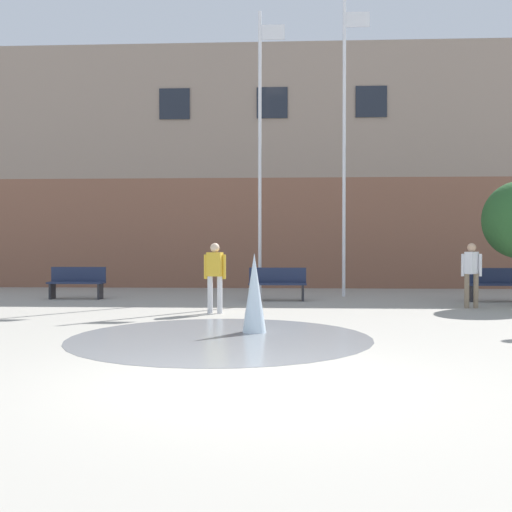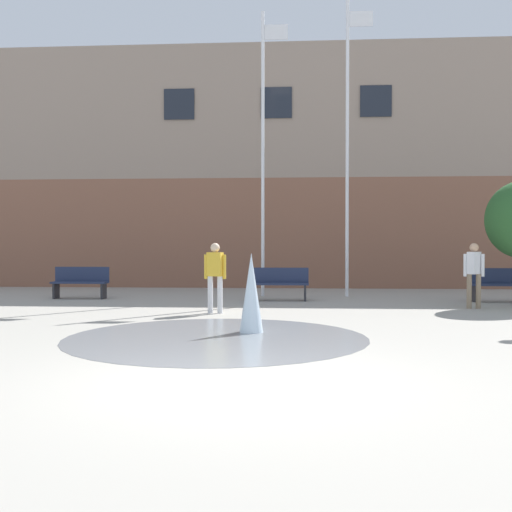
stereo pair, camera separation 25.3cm
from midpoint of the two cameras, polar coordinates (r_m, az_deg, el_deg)
ground_plane at (r=6.94m, az=-2.19°, el=-11.81°), size 100.00×100.00×0.00m
library_building at (r=24.56m, az=1.40°, el=7.71°), size 36.00×6.05×8.78m
splash_fountain at (r=10.35m, az=-2.27°, el=-5.34°), size 5.05×5.05×1.41m
park_bench_far_left at (r=17.97m, az=-17.07°, el=-2.39°), size 1.60×0.44×0.91m
park_bench_left_of_flagpoles at (r=16.68m, az=1.63°, el=-2.61°), size 1.60×0.44×0.91m
park_bench_near_trashcan at (r=17.64m, az=21.49°, el=-2.48°), size 1.60×0.44×0.91m
teen_by_trashcan at (r=15.49m, az=19.40°, el=-1.27°), size 0.50×0.38×1.59m
adult_watching at (r=13.55m, az=-4.47°, el=-1.54°), size 0.50×0.28×1.59m
flagpole_left at (r=18.34m, az=0.05°, el=10.43°), size 0.80×0.10×8.57m
flagpole_right at (r=18.42m, az=8.08°, el=10.92°), size 0.80×0.10×8.90m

